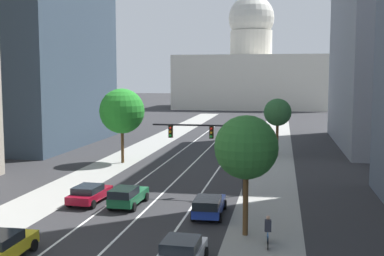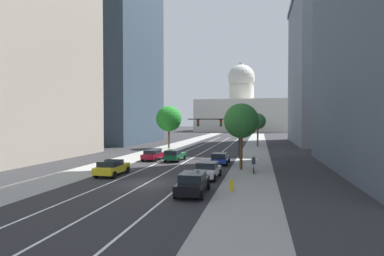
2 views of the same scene
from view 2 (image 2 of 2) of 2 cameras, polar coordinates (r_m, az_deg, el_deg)
ground_plane at (r=64.18m, az=4.56°, el=-3.26°), size 400.00×400.00×0.00m
sidewalk_left at (r=61.11m, az=-3.90°, el=-3.49°), size 4.53×130.00×0.01m
sidewalk_right at (r=58.54m, az=11.96°, el=-3.73°), size 4.53×130.00×0.01m
lane_stripe_left at (r=50.10m, az=-1.38°, el=-4.56°), size 0.16×90.00×0.01m
lane_stripe_center at (r=49.45m, az=2.04°, el=-4.64°), size 0.16×90.00×0.01m
lane_stripe_right at (r=48.97m, az=5.55°, el=-4.70°), size 0.16×90.00×0.01m
office_tower_far_left at (r=78.56m, az=-14.85°, el=19.89°), size 17.78×25.61×60.29m
office_tower_far_right at (r=75.86m, az=27.00°, el=10.35°), size 22.15×29.67×34.34m
capitol_building at (r=148.81m, az=9.30°, el=3.29°), size 41.80×27.32×33.47m
car_crimson at (r=40.11m, az=-7.34°, el=-5.04°), size 2.20×4.45×1.35m
car_black at (r=21.68m, az=0.17°, el=-10.37°), size 2.11×4.76×1.53m
car_white at (r=27.41m, az=2.92°, el=-7.94°), size 2.17×4.27×1.48m
car_blue at (r=36.19m, az=5.39°, el=-5.67°), size 2.05×4.76×1.43m
car_green at (r=38.78m, az=-3.33°, el=-5.16°), size 2.04×4.37×1.49m
car_yellow at (r=29.75m, az=-15.00°, el=-7.24°), size 2.13×4.23×1.45m
traffic_signal_mast at (r=42.21m, az=5.74°, el=0.13°), size 7.38×0.39×6.10m
fire_hydrant at (r=22.71m, az=7.58°, el=-10.68°), size 0.26×0.35×0.91m
cyclist at (r=30.82m, az=11.62°, el=-6.76°), size 0.37×1.70×1.72m
street_tree_near_right at (r=32.29m, az=9.33°, el=1.33°), size 3.70×3.70×7.06m
street_tree_mid_left at (r=56.39m, az=-4.43°, el=1.76°), size 4.80×4.80×7.98m
street_tree_far_right at (r=61.81m, az=12.39°, el=1.23°), size 3.20×3.20×6.70m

